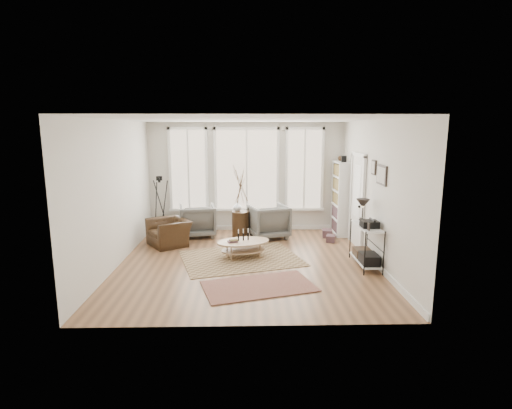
{
  "coord_description": "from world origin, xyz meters",
  "views": [
    {
      "loc": [
        -0.0,
        -7.92,
        2.71
      ],
      "look_at": [
        0.2,
        0.6,
        1.1
      ],
      "focal_mm": 28.0,
      "sensor_mm": 36.0,
      "label": 1
    }
  ],
  "objects_px": {
    "side_table": "(240,203)",
    "accent_chair": "(169,232)",
    "low_shelf": "(366,241)",
    "armchair_right": "(268,221)",
    "bookcase": "(341,198)",
    "armchair_left": "(198,220)",
    "coffee_table": "(243,245)"
  },
  "relations": [
    {
      "from": "bookcase",
      "to": "low_shelf",
      "type": "relative_size",
      "value": 1.58
    },
    {
      "from": "accent_chair",
      "to": "armchair_left",
      "type": "bearing_deg",
      "value": 109.99
    },
    {
      "from": "armchair_left",
      "to": "armchair_right",
      "type": "relative_size",
      "value": 0.97
    },
    {
      "from": "bookcase",
      "to": "armchair_left",
      "type": "relative_size",
      "value": 2.29
    },
    {
      "from": "bookcase",
      "to": "armchair_right",
      "type": "relative_size",
      "value": 2.23
    },
    {
      "from": "coffee_table",
      "to": "accent_chair",
      "type": "bearing_deg",
      "value": 151.03
    },
    {
      "from": "bookcase",
      "to": "armchair_right",
      "type": "distance_m",
      "value": 1.99
    },
    {
      "from": "coffee_table",
      "to": "side_table",
      "type": "distance_m",
      "value": 1.81
    },
    {
      "from": "armchair_left",
      "to": "armchair_right",
      "type": "distance_m",
      "value": 1.82
    },
    {
      "from": "coffee_table",
      "to": "accent_chair",
      "type": "height_order",
      "value": "accent_chair"
    },
    {
      "from": "armchair_left",
      "to": "low_shelf",
      "type": "bearing_deg",
      "value": 137.04
    },
    {
      "from": "coffee_table",
      "to": "armchair_left",
      "type": "relative_size",
      "value": 1.44
    },
    {
      "from": "armchair_left",
      "to": "side_table",
      "type": "xyz_separation_m",
      "value": [
        1.1,
        -0.07,
        0.47
      ]
    },
    {
      "from": "armchair_right",
      "to": "accent_chair",
      "type": "bearing_deg",
      "value": -2.63
    },
    {
      "from": "low_shelf",
      "to": "armchair_right",
      "type": "bearing_deg",
      "value": 129.72
    },
    {
      "from": "armchair_left",
      "to": "armchair_right",
      "type": "xyz_separation_m",
      "value": [
        1.81,
        -0.17,
        0.01
      ]
    },
    {
      "from": "side_table",
      "to": "bookcase",
      "type": "bearing_deg",
      "value": 4.55
    },
    {
      "from": "side_table",
      "to": "accent_chair",
      "type": "xyz_separation_m",
      "value": [
        -1.68,
        -0.73,
        -0.57
      ]
    },
    {
      "from": "bookcase",
      "to": "side_table",
      "type": "bearing_deg",
      "value": -175.45
    },
    {
      "from": "low_shelf",
      "to": "armchair_right",
      "type": "xyz_separation_m",
      "value": [
        -1.83,
        2.21,
        -0.09
      ]
    },
    {
      "from": "armchair_left",
      "to": "bookcase",
      "type": "bearing_deg",
      "value": 172.36
    },
    {
      "from": "accent_chair",
      "to": "coffee_table",
      "type": "bearing_deg",
      "value": 27.32
    },
    {
      "from": "armchair_left",
      "to": "side_table",
      "type": "height_order",
      "value": "side_table"
    },
    {
      "from": "coffee_table",
      "to": "accent_chair",
      "type": "relative_size",
      "value": 1.37
    },
    {
      "from": "coffee_table",
      "to": "low_shelf",
      "type": "bearing_deg",
      "value": -13.92
    },
    {
      "from": "coffee_table",
      "to": "armchair_left",
      "type": "bearing_deg",
      "value": 123.69
    },
    {
      "from": "side_table",
      "to": "coffee_table",
      "type": "bearing_deg",
      "value": -87.35
    },
    {
      "from": "low_shelf",
      "to": "armchair_left",
      "type": "relative_size",
      "value": 1.45
    },
    {
      "from": "bookcase",
      "to": "armchair_left",
      "type": "distance_m",
      "value": 3.74
    },
    {
      "from": "armchair_right",
      "to": "side_table",
      "type": "xyz_separation_m",
      "value": [
        -0.71,
        0.11,
        0.46
      ]
    },
    {
      "from": "armchair_left",
      "to": "coffee_table",
      "type": "bearing_deg",
      "value": 113.89
    },
    {
      "from": "low_shelf",
      "to": "armchair_left",
      "type": "xyz_separation_m",
      "value": [
        -3.64,
        2.38,
        -0.1
      ]
    }
  ]
}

